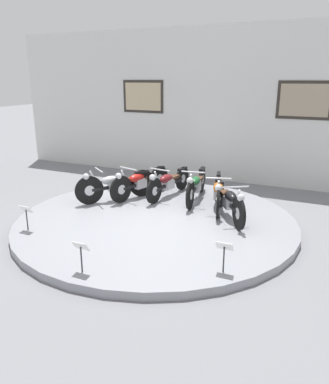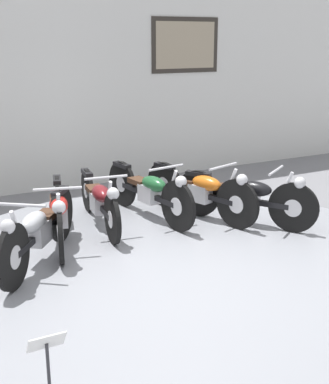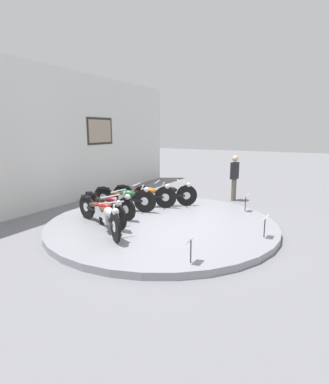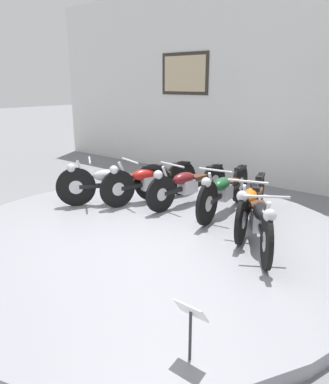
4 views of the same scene
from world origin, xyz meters
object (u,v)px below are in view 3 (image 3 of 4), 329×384
at_px(motorcycle_red, 102,209).
at_px(motorcycle_orange, 145,194).
at_px(info_placard_front_centre, 265,221).
at_px(info_placard_front_right, 246,199).
at_px(motorcycle_silver, 108,216).
at_px(motorcycle_green, 125,197).
at_px(motorcycle_maroon, 109,203).
at_px(visitor_standing, 234,175).
at_px(info_placard_front_left, 191,243).
at_px(motorcycle_black, 166,194).

distance_m(motorcycle_red, motorcycle_orange, 2.01).
xyz_separation_m(info_placard_front_centre, info_placard_front_right, (1.96, 0.90, 0.00)).
bearing_deg(info_placard_front_right, motorcycle_red, 136.44).
distance_m(motorcycle_silver, info_placard_front_centre, 3.50).
relative_size(motorcycle_red, motorcycle_green, 0.97).
height_order(motorcycle_maroon, info_placard_front_centre, motorcycle_maroon).
height_order(motorcycle_orange, info_placard_front_centre, motorcycle_orange).
bearing_deg(motorcycle_red, visitor_standing, -22.15).
bearing_deg(info_placard_front_left, motorcycle_silver, 76.32).
xyz_separation_m(info_placard_front_left, visitor_standing, (5.77, 0.87, 0.38)).
relative_size(motorcycle_green, motorcycle_orange, 1.03).
bearing_deg(motorcycle_red, info_placard_front_right, -43.56).
bearing_deg(motorcycle_green, info_placard_front_left, -126.73).
bearing_deg(info_placard_front_centre, info_placard_front_right, 24.69).
distance_m(motorcycle_maroon, motorcycle_green, 0.74).
bearing_deg(motorcycle_green, motorcycle_silver, -155.26).
distance_m(motorcycle_silver, motorcycle_black, 2.80).
height_order(motorcycle_red, info_placard_front_left, motorcycle_red).
relative_size(motorcycle_green, motorcycle_black, 1.18).
xyz_separation_m(motorcycle_maroon, motorcycle_orange, (1.37, -0.29, 0.02)).
bearing_deg(motorcycle_green, motorcycle_black, -38.43).
bearing_deg(info_placard_front_centre, motorcycle_maroon, 95.23).
bearing_deg(motorcycle_black, info_placard_front_centre, -113.57).
bearing_deg(motorcycle_silver, motorcycle_green, 24.74).
height_order(motorcycle_green, visitor_standing, visitor_standing).
xyz_separation_m(motorcycle_red, info_placard_front_centre, (1.01, -3.73, -0.02)).
height_order(motorcycle_maroon, info_placard_front_right, motorcycle_maroon).
distance_m(motorcycle_silver, info_placard_front_left, 2.38).
relative_size(motorcycle_maroon, info_placard_front_centre, 3.81).
distance_m(info_placard_front_left, info_placard_front_right, 3.93).
xyz_separation_m(motorcycle_red, visitor_standing, (4.81, -1.96, 0.36)).
height_order(motorcycle_maroon, motorcycle_green, motorcycle_green).
bearing_deg(visitor_standing, info_placard_front_left, -171.47).
height_order(info_placard_front_centre, info_placard_front_right, same).
relative_size(info_placard_front_left, info_placard_front_right, 1.00).
xyz_separation_m(motorcycle_orange, motorcycle_black, (0.39, -0.52, -0.01)).
bearing_deg(info_placard_front_left, motorcycle_black, 34.44).
xyz_separation_m(motorcycle_orange, info_placard_front_centre, (-1.01, -3.73, -0.03)).
height_order(motorcycle_red, motorcycle_orange, motorcycle_orange).
relative_size(motorcycle_silver, info_placard_front_right, 3.20).
bearing_deg(motorcycle_maroon, visitor_standing, -28.39).
bearing_deg(info_placard_front_right, motorcycle_black, 103.74).
distance_m(motorcycle_maroon, info_placard_front_centre, 4.04).
bearing_deg(motorcycle_orange, motorcycle_green, 154.94).
height_order(motorcycle_silver, info_placard_front_centre, motorcycle_silver).
bearing_deg(visitor_standing, motorcycle_silver, 164.50).
bearing_deg(info_placard_front_right, info_placard_front_left, 180.00).
bearing_deg(motorcycle_maroon, motorcycle_red, -155.15).
bearing_deg(info_placard_front_right, info_placard_front_centre, -155.31).
xyz_separation_m(motorcycle_orange, info_placard_front_right, (0.96, -2.83, -0.03)).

